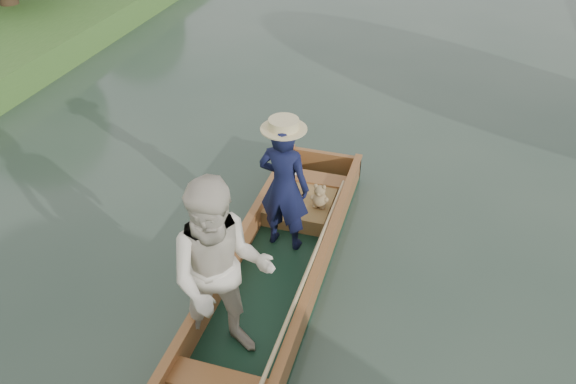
# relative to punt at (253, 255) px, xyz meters

# --- Properties ---
(ground) EXTENTS (120.00, 120.00, 0.00)m
(ground) POSITION_rel_punt_xyz_m (0.09, 0.36, -0.78)
(ground) COLOR #283D30
(ground) RESTS_ON ground
(punt) EXTENTS (1.32, 5.28, 2.14)m
(punt) POSITION_rel_punt_xyz_m (0.00, 0.00, 0.00)
(punt) COLOR #12301F
(punt) RESTS_ON ground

